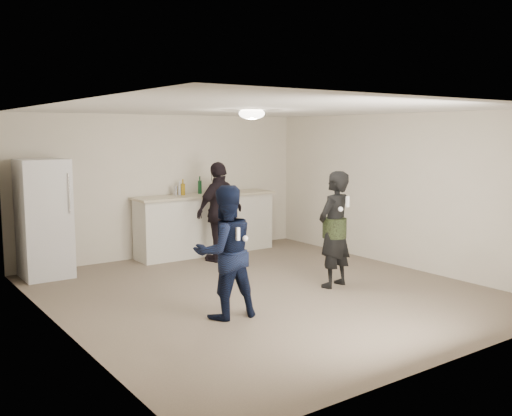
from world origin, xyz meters
TOP-DOWN VIEW (x-y plane):
  - floor at (0.00, 0.00)m, footprint 6.00×6.00m
  - ceiling at (0.00, 0.00)m, footprint 6.00×6.00m
  - wall_back at (0.00, 3.00)m, footprint 6.00×0.00m
  - wall_front at (0.00, -3.00)m, footprint 6.00×0.00m
  - wall_left at (-2.75, 0.00)m, footprint 0.00×6.00m
  - wall_right at (2.75, 0.00)m, footprint 0.00×6.00m
  - counter at (0.63, 2.67)m, footprint 2.60×0.56m
  - counter_top at (0.63, 2.67)m, footprint 2.68×0.64m
  - fridge at (-2.23, 2.60)m, footprint 0.70×0.70m
  - fridge_handle at (-1.95, 2.23)m, footprint 0.02×0.02m
  - ceiling_dome at (0.00, 0.30)m, footprint 0.36×0.36m
  - shaker at (0.09, 2.78)m, footprint 0.08×0.08m
  - man at (-1.03, -0.62)m, footprint 0.84×0.69m
  - woman at (0.97, -0.35)m, footprint 0.68×0.52m
  - camo_shorts at (0.97, -0.35)m, footprint 0.34×0.34m
  - spectator at (0.53, 2.01)m, footprint 1.06×0.61m
  - remote_man at (-1.03, -0.90)m, footprint 0.04×0.04m
  - nunchuk_man at (-0.91, -0.87)m, footprint 0.07×0.07m
  - remote_woman at (0.97, -0.60)m, footprint 0.04×0.04m
  - nunchuk_woman at (0.87, -0.57)m, footprint 0.07×0.07m
  - bottle_cluster at (0.59, 2.75)m, footprint 0.83×0.23m

SIDE VIEW (x-z plane):
  - floor at x=0.00m, z-range 0.00..0.00m
  - counter at x=0.63m, z-range 0.00..1.05m
  - man at x=-1.03m, z-range 0.00..1.58m
  - woman at x=0.97m, z-range 0.00..1.66m
  - camo_shorts at x=0.97m, z-range 0.71..0.99m
  - spectator at x=0.53m, z-range 0.00..1.70m
  - fridge at x=-2.23m, z-range 0.00..1.80m
  - nunchuk_man at x=-0.91m, z-range 0.95..1.01m
  - remote_man at x=-1.03m, z-range 0.98..1.12m
  - counter_top at x=0.63m, z-range 1.05..1.09m
  - nunchuk_woman at x=0.87m, z-range 1.11..1.18m
  - shaker at x=0.09m, z-range 1.09..1.26m
  - bottle_cluster at x=0.59m, z-range 1.07..1.33m
  - wall_back at x=0.00m, z-range -1.75..4.25m
  - wall_front at x=0.00m, z-range -1.75..4.25m
  - wall_left at x=-2.75m, z-range -1.75..4.25m
  - wall_right at x=2.75m, z-range -1.75..4.25m
  - remote_woman at x=0.97m, z-range 1.18..1.32m
  - fridge_handle at x=-1.95m, z-range 1.00..1.60m
  - ceiling_dome at x=0.00m, z-range 2.37..2.53m
  - ceiling at x=0.00m, z-range 2.50..2.50m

